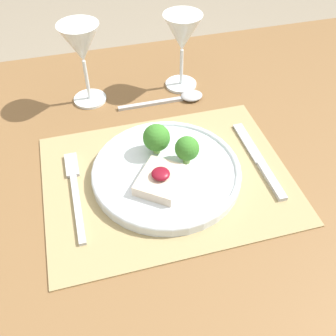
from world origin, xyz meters
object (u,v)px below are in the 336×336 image
(dinner_plate, at_px, (168,169))
(knife, at_px, (261,164))
(fork, at_px, (75,188))
(spoon, at_px, (182,98))
(wine_glass_near, at_px, (182,36))
(wine_glass_far, at_px, (81,47))

(dinner_plate, relative_size, knife, 1.29)
(knife, bearing_deg, fork, 173.06)
(knife, height_order, spoon, spoon)
(wine_glass_near, bearing_deg, knife, -76.93)
(fork, xyz_separation_m, knife, (0.35, -0.03, 0.00))
(spoon, height_order, wine_glass_near, wine_glass_near)
(wine_glass_near, height_order, wine_glass_far, wine_glass_far)
(fork, distance_m, wine_glass_near, 0.41)
(knife, height_order, wine_glass_far, wine_glass_far)
(knife, relative_size, spoon, 1.09)
(spoon, xyz_separation_m, wine_glass_far, (-0.21, 0.06, 0.13))
(wine_glass_near, xyz_separation_m, wine_glass_far, (-0.22, -0.00, 0.01))
(knife, distance_m, wine_glass_near, 0.34)
(fork, distance_m, wine_glass_far, 0.31)
(knife, bearing_deg, dinner_plate, 171.06)
(dinner_plate, distance_m, spoon, 0.25)
(dinner_plate, distance_m, knife, 0.18)
(dinner_plate, relative_size, wine_glass_near, 1.58)
(fork, height_order, knife, knife)
(spoon, bearing_deg, dinner_plate, -114.21)
(knife, bearing_deg, spoon, 107.39)
(wine_glass_far, bearing_deg, wine_glass_near, 0.67)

